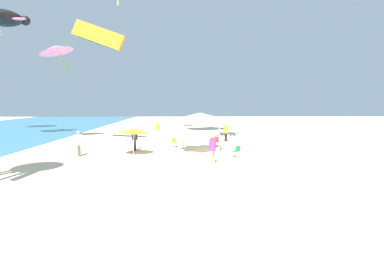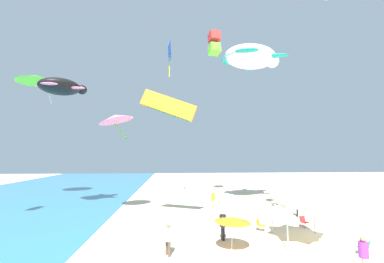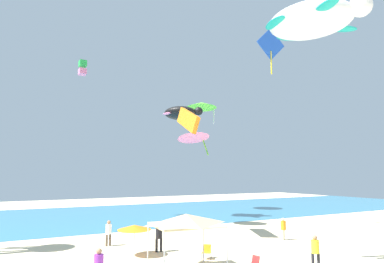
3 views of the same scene
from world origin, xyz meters
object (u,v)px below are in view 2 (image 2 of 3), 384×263
at_px(folding_chair_right_of_tent, 365,246).
at_px(kite_delta_lime, 35,79).
at_px(folding_chair_near_cooler, 304,221).
at_px(kite_delta_pink, 116,118).
at_px(person_near_umbrella, 213,198).
at_px(person_far_stroller, 168,236).
at_px(canopy_tent, 301,199).
at_px(person_by_tent, 223,222).
at_px(cooler_box, 325,242).
at_px(kite_turtle_white, 252,58).
at_px(beach_umbrella, 233,220).
at_px(folding_chair_facing_ocean, 260,224).
at_px(person_watching_sky, 297,205).
at_px(kite_parafoil_orange, 168,106).
at_px(kite_diamond_blue, 170,53).
at_px(person_kite_handler, 364,252).
at_px(kite_turtle_black, 61,87).
at_px(kite_box_red, 214,43).

height_order(folding_chair_right_of_tent, kite_delta_lime, kite_delta_lime).
bearing_deg(folding_chair_near_cooler, kite_delta_pink, 151.51).
relative_size(person_near_umbrella, person_far_stroller, 0.94).
xyz_separation_m(canopy_tent, person_near_umbrella, (11.03, 4.18, -1.70)).
relative_size(folding_chair_near_cooler, person_by_tent, 0.43).
relative_size(folding_chair_right_of_tent, cooler_box, 1.10).
distance_m(person_far_stroller, kite_turtle_white, 21.41).
bearing_deg(person_by_tent, beach_umbrella, -176.29).
relative_size(kite_delta_lime, kite_turtle_white, 0.82).
bearing_deg(kite_turtle_white, folding_chair_facing_ocean, -130.16).
height_order(person_far_stroller, person_by_tent, person_by_tent).
height_order(folding_chair_right_of_tent, folding_chair_facing_ocean, same).
distance_m(person_watching_sky, kite_parafoil_orange, 14.73).
xyz_separation_m(folding_chair_near_cooler, person_watching_sky, (3.41, -1.16, 0.58)).
xyz_separation_m(kite_delta_pink, kite_diamond_blue, (6.34, -5.01, 9.15)).
height_order(folding_chair_near_cooler, person_kite_handler, person_kite_handler).
relative_size(person_kite_handler, person_by_tent, 0.94).
bearing_deg(person_far_stroller, kite_delta_pink, -179.34).
xyz_separation_m(person_by_tent, kite_turtle_white, (9.72, -5.25, 15.21)).
bearing_deg(cooler_box, kite_turtle_black, 62.75).
xyz_separation_m(folding_chair_right_of_tent, person_by_tent, (3.10, 7.52, 0.65)).
distance_m(person_far_stroller, kite_turtle_black, 20.04).
relative_size(canopy_tent, kite_turtle_white, 0.50).
distance_m(person_kite_handler, kite_turtle_black, 27.88).
distance_m(kite_delta_lime, kite_turtle_white, 26.99).
relative_size(canopy_tent, person_by_tent, 1.98).
height_order(person_near_umbrella, kite_turtle_black, kite_turtle_black).
bearing_deg(canopy_tent, kite_delta_lime, 57.53).
bearing_deg(beach_umbrella, kite_diamond_blue, 14.67).
distance_m(beach_umbrella, cooler_box, 6.14).
bearing_deg(cooler_box, kite_delta_pink, 58.84).
height_order(folding_chair_facing_ocean, folding_chair_near_cooler, same).
distance_m(folding_chair_right_of_tent, kite_delta_lime, 37.34).
relative_size(beach_umbrella, folding_chair_near_cooler, 2.66).
xyz_separation_m(kite_turtle_black, kite_diamond_blue, (4.60, -11.02, 5.74)).
height_order(kite_diamond_blue, kite_box_red, kite_box_red).
distance_m(cooler_box, kite_diamond_blue, 25.85).
bearing_deg(person_watching_sky, beach_umbrella, -18.17).
relative_size(cooler_box, kite_delta_pink, 0.20).
relative_size(kite_turtle_black, kite_diamond_blue, 1.08).
relative_size(beach_umbrella, folding_chair_right_of_tent, 2.66).
relative_size(kite_turtle_black, kite_parafoil_orange, 1.09).
bearing_deg(person_far_stroller, cooler_box, 68.53).
xyz_separation_m(cooler_box, kite_diamond_blue, (15.47, 10.08, 18.10)).
distance_m(cooler_box, kite_parafoil_orange, 14.91).
distance_m(folding_chair_near_cooler, kite_turtle_white, 17.50).
relative_size(person_near_umbrella, kite_turtle_black, 0.32).
height_order(kite_delta_pink, kite_box_red, kite_box_red).
relative_size(folding_chair_near_cooler, person_far_stroller, 0.45).
relative_size(folding_chair_right_of_tent, person_watching_sky, 0.46).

